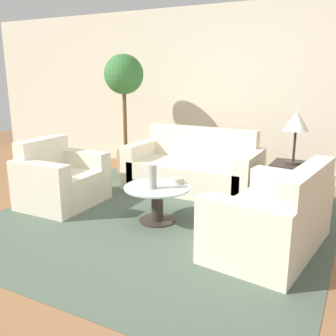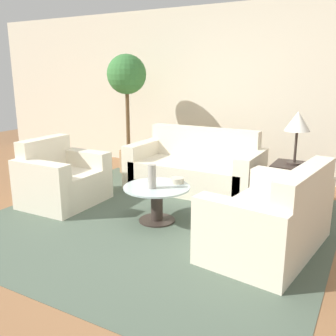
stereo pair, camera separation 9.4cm
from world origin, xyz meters
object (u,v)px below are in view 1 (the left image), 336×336
Objects in this scene: potted_plant at (124,87)px; bowl at (177,180)px; vase at (153,177)px; sofa_main at (194,170)px; table_lamp at (296,123)px; coffee_table at (157,199)px; loveseat at (277,222)px; armchair at (59,182)px.

potted_plant is 12.11× the size of bowl.
sofa_main is at bearing 95.06° from vase.
table_lamp is at bearing 39.61° from bowl.
potted_plant reaches higher than table_lamp.
coffee_table is 1.81m from table_lamp.
coffee_table is (0.13, -1.28, -0.02)m from sofa_main.
sofa_main is 1.27× the size of loveseat.
loveseat is 1.42m from table_lamp.
vase is (1.35, -0.02, 0.25)m from armchair.
sofa_main is 1.29m from coffee_table.
bowl is (0.26, -1.06, 0.16)m from sofa_main.
table_lamp is (-0.09, 1.20, 0.76)m from loveseat.
table_lamp is (2.57, 1.17, 0.75)m from armchair.
sofa_main reaches higher than loveseat.
table_lamp is at bearing 44.34° from vase.
potted_plant is at bearing 167.30° from sofa_main.
armchair is 1.56× the size of table_lamp.
table_lamp is 2.40× the size of vase.
table_lamp is 3.99× the size of bowl.
armchair is at bearing -132.60° from sofa_main.
armchair reaches higher than vase.
loveseat is 1.97× the size of coffee_table.
loveseat reaches higher than bowl.
loveseat is at bearing -43.79° from sofa_main.
loveseat is at bearing -0.24° from vase.
potted_plant reaches higher than bowl.
table_lamp is 0.33× the size of potted_plant.
table_lamp is 1.52m from bowl.
sofa_main is 1.88× the size of armchair.
potted_plant is (-2.78, 1.67, 1.10)m from loveseat.
vase is at bearing -48.55° from potted_plant.
loveseat is 1.33m from vase.
potted_plant is (-1.35, 0.30, 1.10)m from sofa_main.
sofa_main is at bearing -126.08° from loveseat.
table_lamp reaches higher than armchair.
armchair reaches higher than bowl.
loveseat is 3.42m from potted_plant.
sofa_main is 0.97× the size of potted_plant.
armchair is 1.36m from coffee_table.
potted_plant is at bearing 3.02° from armchair.
potted_plant is 2.38m from vase.
armchair is 1.53m from bowl.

